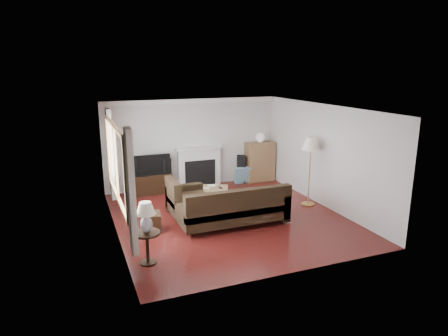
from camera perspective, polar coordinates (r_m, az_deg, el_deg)
name	(u,v)px	position (r m, az deg, el deg)	size (l,w,h in m)	color
room	(229,165)	(8.86, 0.71, 0.49)	(5.10, 5.60, 2.54)	#501411
window	(116,163)	(8.02, -15.17, 0.72)	(0.12, 2.74, 1.54)	brown
curtain_near	(131,192)	(6.61, -13.13, -3.37)	(0.10, 0.35, 2.10)	beige
curtain_far	(111,155)	(9.54, -15.87, 1.86)	(0.10, 0.35, 2.10)	beige
fireplace	(199,167)	(11.49, -3.56, 0.21)	(1.40, 0.26, 1.15)	white
tv_stand	(152,183)	(11.09, -10.23, -2.19)	(1.05, 0.47, 0.53)	black
television	(151,164)	(10.95, -10.36, 0.56)	(0.98, 0.13, 0.56)	black
speaker_left	(165,174)	(11.15, -8.47, -0.91)	(0.26, 0.31, 0.94)	black
speaker_right	(241,169)	(11.89, 2.45, -0.13)	(0.23, 0.27, 0.81)	black
bookshelf	(260,162)	(12.06, 5.11, 0.92)	(0.86, 0.41, 1.18)	olive
globe_lamp	(260,138)	(11.91, 5.19, 4.32)	(0.27, 0.27, 0.27)	white
sectional_sofa	(233,206)	(8.70, 1.30, -5.51)	(2.58, 1.88, 0.83)	black
coffee_table	(204,196)	(9.96, -2.85, -4.08)	(1.16, 0.64, 0.46)	olive
footstool	(150,222)	(8.62, -10.50, -7.58)	(0.45, 0.45, 0.38)	black
floor_lamp	(310,171)	(10.02, 12.13, -0.48)	(0.44, 0.44, 1.73)	#B4843E
side_table	(148,248)	(7.22, -10.86, -11.14)	(0.47, 0.47, 0.58)	black
table_lamp	(146,218)	(7.00, -11.08, -6.97)	(0.34, 0.34, 0.54)	silver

